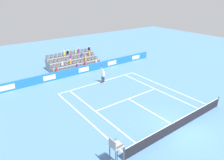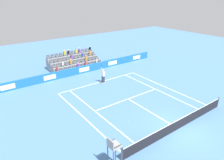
% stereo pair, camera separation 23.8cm
% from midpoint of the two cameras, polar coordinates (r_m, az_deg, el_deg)
% --- Properties ---
extents(ground_plane, '(80.00, 80.00, 0.00)m').
position_cam_midpoint_polar(ground_plane, '(18.30, 18.25, -12.69)').
color(ground_plane, '#4C7AB2').
extents(line_baseline, '(10.97, 0.10, 0.01)m').
position_cam_midpoint_polar(line_baseline, '(25.83, -3.14, -0.57)').
color(line_baseline, white).
rests_on(line_baseline, ground).
extents(line_service, '(8.23, 0.10, 0.01)m').
position_cam_midpoint_polar(line_service, '(21.88, 4.79, -5.23)').
color(line_service, white).
rests_on(line_service, ground).
extents(line_centre_service, '(0.10, 6.40, 0.01)m').
position_cam_midpoint_polar(line_centre_service, '(19.91, 10.85, -8.68)').
color(line_centre_service, white).
rests_on(line_centre_service, ground).
extents(line_singles_sideline_left, '(0.10, 11.89, 0.01)m').
position_cam_midpoint_polar(line_singles_sideline_left, '(19.43, -3.69, -9.14)').
color(line_singles_sideline_left, white).
rests_on(line_singles_sideline_left, ground).
extents(line_singles_sideline_right, '(0.10, 11.89, 0.01)m').
position_cam_midpoint_polar(line_singles_sideline_right, '(24.25, 12.92, -2.81)').
color(line_singles_sideline_right, white).
rests_on(line_singles_sideline_right, ground).
extents(line_doubles_sideline_left, '(0.10, 11.89, 0.01)m').
position_cam_midpoint_polar(line_doubles_sideline_left, '(18.86, -7.25, -10.40)').
color(line_doubles_sideline_left, white).
rests_on(line_doubles_sideline_left, ground).
extents(line_doubles_sideline_right, '(0.10, 11.89, 0.01)m').
position_cam_midpoint_polar(line_doubles_sideline_right, '(25.22, 14.99, -1.98)').
color(line_doubles_sideline_right, white).
rests_on(line_doubles_sideline_right, ground).
extents(line_centre_mark, '(0.10, 0.20, 0.01)m').
position_cam_midpoint_polar(line_centre_mark, '(25.76, -3.02, -0.64)').
color(line_centre_mark, white).
rests_on(line_centre_mark, ground).
extents(sponsor_barrier, '(24.46, 0.22, 1.05)m').
position_cam_midpoint_polar(sponsor_barrier, '(28.88, -7.56, 2.98)').
color(sponsor_barrier, '#1E66AD').
rests_on(sponsor_barrier, ground).
extents(tennis_net, '(11.97, 0.10, 1.07)m').
position_cam_midpoint_polar(tennis_net, '(18.03, 18.45, -11.42)').
color(tennis_net, '#33383D').
rests_on(tennis_net, ground).
extents(tennis_player, '(0.53, 0.37, 2.85)m').
position_cam_midpoint_polar(tennis_player, '(25.20, -2.23, 1.26)').
color(tennis_player, black).
rests_on(tennis_player, ground).
extents(umpire_chair, '(0.70, 0.70, 2.34)m').
position_cam_midpoint_polar(umpire_chair, '(13.29, 0.96, -18.54)').
color(umpire_chair, '#474C54').
rests_on(umpire_chair, ground).
extents(stadium_stand, '(7.44, 3.80, 2.60)m').
position_cam_midpoint_polar(stadium_stand, '(31.31, -10.18, 4.73)').
color(stadium_stand, gray).
rests_on(stadium_stand, ground).
extents(loose_tennis_ball, '(0.07, 0.07, 0.07)m').
position_cam_midpoint_polar(loose_tennis_ball, '(18.28, 5.01, -11.38)').
color(loose_tennis_ball, '#D1E533').
rests_on(loose_tennis_ball, ground).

